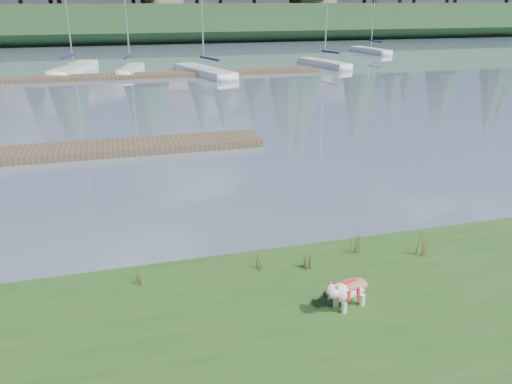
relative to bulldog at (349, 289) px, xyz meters
name	(u,v)px	position (x,y,z in m)	size (l,w,h in m)	color
ground	(139,77)	(-2.17, 34.14, -0.73)	(200.00, 200.00, 0.00)	gray
ridge	(123,22)	(-2.17, 77.14, 1.77)	(200.00, 20.00, 5.00)	#1A3419
bulldog	(349,289)	(0.00, 0.00, 0.00)	(1.02, 0.60, 0.60)	silver
dock_near	(64,152)	(-6.17, 13.14, -0.58)	(16.00, 2.00, 0.30)	#4C3D2C
dock_far	(164,75)	(-0.17, 34.14, -0.58)	(26.00, 2.20, 0.30)	#4C3D2C
sailboat_bg_1	(77,67)	(-7.11, 39.77, -0.40)	(4.08, 9.26, 13.45)	silver
sailboat_bg_2	(132,68)	(-2.52, 37.30, -0.39)	(2.71, 6.59, 9.90)	silver
sailboat_bg_3	(200,70)	(2.91, 35.01, -0.40)	(4.45, 9.41, 13.48)	silver
sailboat_bg_4	(320,63)	(14.60, 37.07, -0.40)	(3.13, 7.40, 10.79)	silver
sailboat_bg_5	(368,50)	(24.71, 47.31, -0.40)	(2.26, 7.37, 10.45)	silver
weed_0	(261,260)	(-1.22, 1.78, -0.15)	(0.17, 0.14, 0.54)	#475B23
weed_1	(306,259)	(-0.24, 1.59, -0.15)	(0.17, 0.14, 0.53)	#475B23
weed_2	(356,242)	(1.10, 1.92, -0.09)	(0.17, 0.14, 0.67)	#475B23
weed_3	(141,275)	(-3.74, 1.84, -0.15)	(0.17, 0.14, 0.54)	#475B23
weed_4	(309,260)	(-0.20, 1.54, -0.18)	(0.17, 0.14, 0.48)	#475B23
weed_5	(423,243)	(2.50, 1.42, -0.08)	(0.17, 0.14, 0.71)	#475B23
mud_lip	(211,269)	(-2.17, 2.54, -0.66)	(60.00, 0.50, 0.14)	#33281C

